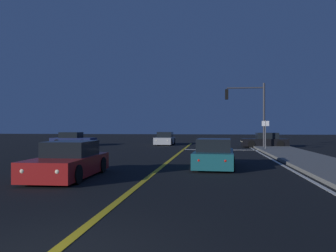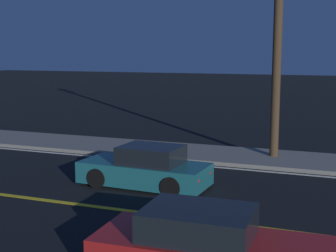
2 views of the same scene
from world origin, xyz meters
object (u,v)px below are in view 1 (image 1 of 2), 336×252
car_mid_block_navy (73,140)px  car_far_approaching_black (265,141)px  car_following_oncoming_silver (165,139)px  street_sign_corner (265,130)px  traffic_signal_near_right (250,105)px  car_side_waiting_red (69,162)px  car_lead_oncoming_teal (214,155)px

car_mid_block_navy → car_far_approaching_black: 18.70m
car_following_oncoming_silver → street_sign_corner: (9.10, -7.71, 1.03)m
traffic_signal_near_right → car_following_oncoming_silver: bearing=-31.0°
car_side_waiting_red → car_following_oncoming_silver: bearing=-92.8°
car_lead_oncoming_teal → car_far_approaching_black: 16.95m
car_following_oncoming_silver → street_sign_corner: 11.97m
car_side_waiting_red → car_far_approaching_black: bearing=-118.8°
traffic_signal_near_right → street_sign_corner: (0.91, -2.80, -2.16)m
traffic_signal_near_right → car_lead_oncoming_teal: bearing=77.7°
car_side_waiting_red → car_mid_block_navy: size_ratio=1.07×
car_mid_block_navy → car_lead_oncoming_teal: bearing=41.1°
car_far_approaching_black → traffic_signal_near_right: size_ratio=0.73×
car_following_oncoming_silver → car_side_waiting_red: same height
car_mid_block_navy → car_lead_oncoming_teal: (13.98, -16.68, -0.00)m
car_following_oncoming_silver → car_mid_block_navy: same height
car_far_approaching_black → street_sign_corner: street_sign_corner is taller
car_lead_oncoming_teal → street_sign_corner: (4.08, 11.70, 1.03)m
car_lead_oncoming_teal → car_side_waiting_red: bearing=-143.0°
car_mid_block_navy → car_far_approaching_black: same height
car_far_approaching_black → traffic_signal_near_right: traffic_signal_near_right is taller
car_far_approaching_black → street_sign_corner: size_ratio=1.74×
car_lead_oncoming_teal → street_sign_corner: 12.43m
car_lead_oncoming_teal → car_following_oncoming_silver: bearing=107.2°
street_sign_corner → car_following_oncoming_silver: bearing=139.7°
car_mid_block_navy → street_sign_corner: street_sign_corner is taller
car_side_waiting_red → car_far_approaching_black: 22.38m
car_following_oncoming_silver → car_lead_oncoming_teal: bearing=104.3°
car_side_waiting_red → car_mid_block_navy: (-8.58, 20.36, -0.00)m
car_far_approaching_black → street_sign_corner: (-0.64, -4.58, 1.03)m
car_far_approaching_black → street_sign_corner: bearing=171.2°
car_following_oncoming_silver → car_mid_block_navy: (-8.96, -2.73, 0.00)m
car_following_oncoming_silver → traffic_signal_near_right: traffic_signal_near_right is taller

